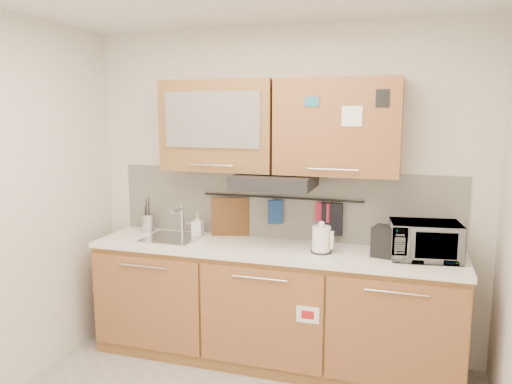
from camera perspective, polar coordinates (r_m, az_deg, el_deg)
The scene contains 17 objects.
wall_back at distance 4.03m, azimuth 3.03°, elevation 0.02°, with size 3.20×3.20×0.00m, color silver.
base_cabinet at distance 3.99m, azimuth 1.78°, elevation -13.46°, with size 2.80×0.64×0.88m.
countertop at distance 3.82m, azimuth 1.80°, elevation -6.62°, with size 2.82×0.62×0.04m, color white.
backsplash at distance 4.04m, azimuth 2.97°, elevation -1.41°, with size 2.80×0.02×0.56m, color silver.
upper_cabinets at distance 3.81m, azimuth 2.35°, elevation 7.51°, with size 1.82×0.37×0.70m.
range_hood at distance 3.77m, azimuth 2.09°, elevation 1.24°, with size 0.60×0.46×0.10m, color black.
sink at distance 4.14m, azimuth -9.56°, elevation -5.18°, with size 0.42×0.40×0.26m.
utensil_rail at distance 3.99m, azimuth 2.84°, elevation -0.66°, with size 0.02×0.02×1.30m, color black.
utensil_crock at distance 4.39m, azimuth -12.21°, elevation -3.43°, with size 0.16×0.16×0.30m.
kettle at distance 3.69m, azimuth 7.50°, elevation -5.48°, with size 0.18×0.16×0.24m.
toaster at distance 3.67m, azimuth 15.47°, elevation -5.55°, with size 0.32×0.23×0.22m.
microwave at distance 3.69m, azimuth 18.72°, elevation -5.30°, with size 0.47×0.32×0.26m, color #999999.
soap_bottle at distance 4.18m, azimuth -6.67°, elevation -3.70°, with size 0.08×0.09×0.19m, color #999999.
cutting_board at distance 4.14m, azimuth -2.95°, elevation -3.26°, with size 0.31×0.02×0.38m, color brown.
oven_mitt at distance 4.01m, azimuth 2.22°, elevation -2.28°, with size 0.11×0.03×0.19m, color navy.
dark_pouch at distance 3.92m, azimuth 8.66°, elevation -3.09°, with size 0.16×0.05×0.25m, color black.
pot_holder at distance 3.92m, azimuth 7.63°, elevation -2.31°, with size 0.12×0.02×0.15m, color red.
Camera 1 is at (0.99, -2.35, 1.94)m, focal length 35.00 mm.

